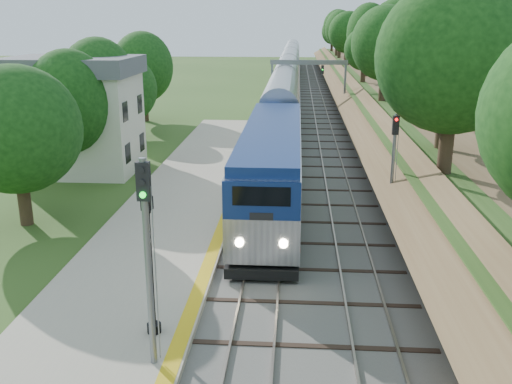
# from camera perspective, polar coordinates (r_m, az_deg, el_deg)

# --- Properties ---
(trackbed) EXTENTS (9.50, 170.00, 0.28)m
(trackbed) POSITION_cam_1_polar(r_m,az_deg,el_deg) (69.32, 4.69, 8.24)
(trackbed) COLOR #4C4944
(trackbed) RESTS_ON ground
(platform) EXTENTS (6.40, 68.00, 0.38)m
(platform) POSITION_cam_1_polar(r_m,az_deg,el_deg) (27.37, -9.99, -5.36)
(platform) COLOR #B0A48E
(platform) RESTS_ON ground
(yellow_stripe) EXTENTS (0.55, 68.00, 0.01)m
(yellow_stripe) POSITION_cam_1_polar(r_m,az_deg,el_deg) (26.76, -4.05, -5.21)
(yellow_stripe) COLOR gold
(yellow_stripe) RESTS_ON platform
(embankment) EXTENTS (10.64, 170.00, 11.70)m
(embankment) POSITION_cam_1_polar(r_m,az_deg,el_deg) (69.65, 11.71, 9.56)
(embankment) COLOR brown
(embankment) RESTS_ON ground
(station_building) EXTENTS (8.60, 6.60, 8.00)m
(station_building) POSITION_cam_1_polar(r_m,az_deg,el_deg) (41.94, -17.49, 7.42)
(station_building) COLOR silver
(station_building) RESTS_ON ground
(signal_gantry) EXTENTS (8.40, 0.38, 6.20)m
(signal_gantry) POSITION_cam_1_polar(r_m,az_deg,el_deg) (63.78, 5.26, 11.78)
(signal_gantry) COLOR slate
(signal_gantry) RESTS_ON ground
(trees_behind_platform) EXTENTS (7.82, 53.32, 7.21)m
(trees_behind_platform) POSITION_cam_1_polar(r_m,az_deg,el_deg) (32.30, -18.77, 5.46)
(trees_behind_platform) COLOR #332316
(trees_behind_platform) RESTS_ON ground
(train) EXTENTS (3.13, 125.34, 4.60)m
(train) POSITION_cam_1_polar(r_m,az_deg,el_deg) (83.06, 3.26, 11.28)
(train) COLOR black
(train) RESTS_ON trackbed
(lamppost_far) EXTENTS (0.47, 0.47, 4.76)m
(lamppost_far) POSITION_cam_1_polar(r_m,az_deg,el_deg) (18.99, -10.45, -8.08)
(lamppost_far) COLOR black
(lamppost_far) RESTS_ON platform
(signal_platform) EXTENTS (0.38, 0.30, 6.42)m
(signal_platform) POSITION_cam_1_polar(r_m,az_deg,el_deg) (16.66, -10.85, -4.94)
(signal_platform) COLOR slate
(signal_platform) RESTS_ON platform
(signal_farside) EXTENTS (0.32, 0.26, 5.86)m
(signal_farside) POSITION_cam_1_polar(r_m,az_deg,el_deg) (29.54, 13.56, 3.24)
(signal_farside) COLOR slate
(signal_farside) RESTS_ON ground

